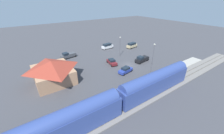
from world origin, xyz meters
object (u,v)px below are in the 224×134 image
Objects in this scene: station_building at (53,71)px; pickup_charcoal at (68,55)px; pedestrian_on_platform at (176,67)px; light_pole_near_platform at (153,55)px; sedan_blue at (126,70)px; light_pole_lot_center at (120,44)px; pickup_black at (142,59)px; suv_tan at (132,45)px; suv_white at (107,46)px; sedan_maroon at (112,62)px; pedestrian_waiting_far at (173,67)px.

station_building is 1.97× the size of pickup_charcoal.
pedestrian_on_platform is 8.62m from light_pole_near_platform.
station_building reaches higher than sedan_blue.
station_building is 1.54× the size of light_pole_lot_center.
pickup_charcoal is at bearing -32.03° from station_building.
suv_tan reaches higher than pickup_black.
light_pole_lot_center reaches higher than suv_tan.
pickup_charcoal is 0.78× the size of light_pole_lot_center.
suv_tan is at bearing -76.05° from station_building.
light_pole_lot_center is at bearing -119.32° from pickup_charcoal.
pickup_black is 9.86m from sedan_blue.
light_pole_near_platform is at bearing 177.42° from suv_white.
suv_white is at bearing -88.28° from pickup_charcoal.
suv_tan is 0.71× the size of light_pole_lot_center.
suv_tan is (23.37, -3.75, -0.13)m from pedestrian_on_platform.
sedan_blue is at bearing -154.31° from pickup_charcoal.
suv_white reaches higher than pickup_black.
suv_white is 0.99× the size of suv_tan.
pedestrian_on_platform is at bearing -115.56° from station_building.
pedestrian_waiting_far is at bearing -139.80° from sedan_maroon.
sedan_blue is 13.43m from light_pole_lot_center.
sedan_blue is 0.94× the size of suv_white.
pedestrian_on_platform is 0.36× the size of sedan_blue.
light_pole_lot_center is (18.36, 5.51, 3.30)m from pedestrian_waiting_far.
light_pole_lot_center reaches higher than sedan_maroon.
suv_white reaches higher than pedestrian_waiting_far.
light_pole_lot_center reaches higher than pedestrian_waiting_far.
pickup_black is (10.01, 2.57, -0.25)m from pedestrian_waiting_far.
sedan_maroon is (6.95, -0.05, 0.00)m from sedan_blue.
pickup_charcoal is at bearing 39.19° from pedestrian_on_platform.
pedestrian_on_platform is at bearing -117.92° from light_pole_near_platform.
sedan_maroon is at bearing -0.43° from sedan_blue.
pedestrian_waiting_far is at bearing -118.96° from light_pole_near_platform.
pedestrian_on_platform is 10.94m from pickup_black.
station_building reaches higher than suv_white.
pedestrian_waiting_far is 28.40m from suv_white.
suv_tan is at bearing -11.47° from pedestrian_waiting_far.
sedan_blue is at bearing -111.88° from station_building.
sedan_maroon is 13.32m from light_pole_near_platform.
pedestrian_on_platform is (-14.77, -30.88, -1.62)m from station_building.
pedestrian_waiting_far is (0.35, 0.92, 0.00)m from pedestrian_on_platform.
pedestrian_on_platform is 0.20× the size of light_pole_near_platform.
pickup_charcoal is at bearing 36.35° from sedan_maroon.
light_pole_lot_center is (11.15, -6.51, 3.71)m from sedan_blue.
station_building is 33.28m from pedestrian_waiting_far.
light_pole_lot_center is (8.35, 2.94, 3.56)m from pickup_black.
station_building is at bearing 64.30° from pedestrian_waiting_far.
pickup_black is 1.18× the size of sedan_blue.
pedestrian_on_platform is 0.30× the size of pickup_charcoal.
pedestrian_waiting_far is at bearing -120.96° from sedan_blue.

